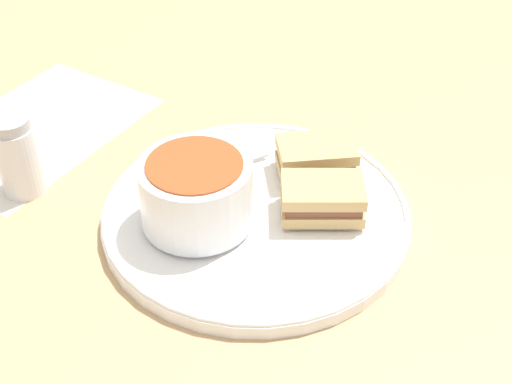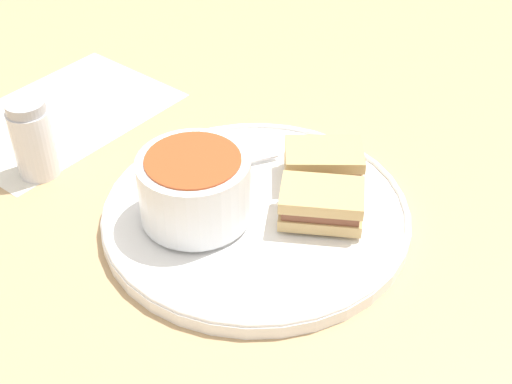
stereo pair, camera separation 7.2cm
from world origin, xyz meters
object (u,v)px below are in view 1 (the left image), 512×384
at_px(spoon, 189,176).
at_px(salt_shaker, 17,156).
at_px(soup_bowl, 196,192).
at_px(sandwich_half_far, 316,158).
at_px(sandwich_half_near, 322,198).

relative_size(spoon, salt_shaker, 1.08).
relative_size(soup_bowl, sandwich_half_far, 1.14).
xyz_separation_m(sandwich_half_near, salt_shaker, (0.32, 0.04, 0.01)).
height_order(soup_bowl, sandwich_half_far, soup_bowl).
bearing_deg(soup_bowl, spoon, -59.74).
xyz_separation_m(spoon, salt_shaker, (0.17, 0.05, 0.02)).
relative_size(sandwich_half_near, salt_shaker, 1.03).
distance_m(sandwich_half_far, salt_shaker, 0.32).
bearing_deg(salt_shaker, soup_bowl, 178.20).
xyz_separation_m(soup_bowl, sandwich_half_near, (-0.11, -0.05, -0.02)).
bearing_deg(spoon, sandwich_half_near, 130.90).
distance_m(soup_bowl, sandwich_half_near, 0.13).
bearing_deg(sandwich_half_far, spoon, 24.47).
height_order(spoon, salt_shaker, salt_shaker).
bearing_deg(sandwich_half_near, salt_shaker, 7.78).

